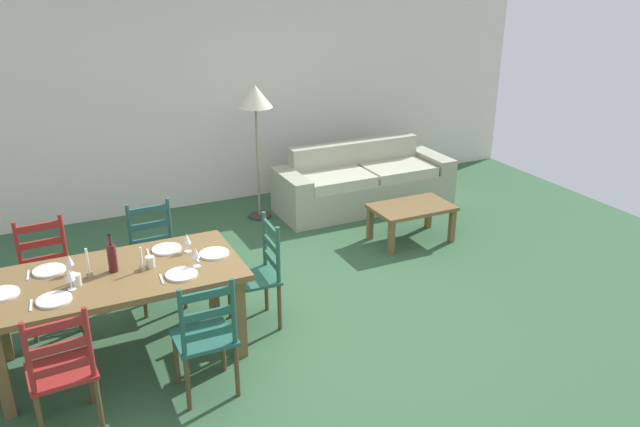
# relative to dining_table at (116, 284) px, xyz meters

# --- Properties ---
(ground_plane) EXTENTS (9.60, 9.60, 0.02)m
(ground_plane) POSITION_rel_dining_table_xyz_m (1.48, -0.09, -0.67)
(ground_plane) COLOR #305637
(wall_far) EXTENTS (9.60, 0.16, 2.70)m
(wall_far) POSITION_rel_dining_table_xyz_m (1.48, 3.21, 0.69)
(wall_far) COLOR silver
(wall_far) RESTS_ON ground_plane
(dining_table) EXTENTS (1.90, 0.96, 0.75)m
(dining_table) POSITION_rel_dining_table_xyz_m (0.00, 0.00, 0.00)
(dining_table) COLOR brown
(dining_table) RESTS_ON ground_plane
(dining_chair_near_left) EXTENTS (0.45, 0.43, 0.96)m
(dining_chair_near_left) POSITION_rel_dining_table_xyz_m (-0.48, -0.72, -0.19)
(dining_chair_near_left) COLOR maroon
(dining_chair_near_left) RESTS_ON ground_plane
(dining_chair_near_right) EXTENTS (0.42, 0.40, 0.96)m
(dining_chair_near_right) POSITION_rel_dining_table_xyz_m (0.48, -0.74, -0.19)
(dining_chair_near_right) COLOR #215749
(dining_chair_near_right) RESTS_ON ground_plane
(dining_chair_far_left) EXTENTS (0.44, 0.42, 0.96)m
(dining_chair_far_left) POSITION_rel_dining_table_xyz_m (-0.47, 0.77, -0.19)
(dining_chair_far_left) COLOR maroon
(dining_chair_far_left) RESTS_ON ground_plane
(dining_chair_far_right) EXTENTS (0.43, 0.41, 0.96)m
(dining_chair_far_right) POSITION_rel_dining_table_xyz_m (0.44, 0.77, -0.19)
(dining_chair_far_right) COLOR #26524D
(dining_chair_far_right) RESTS_ON ground_plane
(dining_chair_head_east) EXTENTS (0.42, 0.44, 0.96)m
(dining_chair_head_east) POSITION_rel_dining_table_xyz_m (1.16, 0.03, -0.19)
(dining_chair_head_east) COLOR #255A48
(dining_chair_head_east) RESTS_ON ground_plane
(dinner_plate_near_left) EXTENTS (0.24, 0.24, 0.02)m
(dinner_plate_near_left) POSITION_rel_dining_table_xyz_m (-0.45, -0.25, 0.10)
(dinner_plate_near_left) COLOR white
(dinner_plate_near_left) RESTS_ON dining_table
(fork_near_left) EXTENTS (0.03, 0.17, 0.01)m
(fork_near_left) POSITION_rel_dining_table_xyz_m (-0.60, -0.25, 0.09)
(fork_near_left) COLOR silver
(fork_near_left) RESTS_ON dining_table
(dinner_plate_near_right) EXTENTS (0.24, 0.24, 0.02)m
(dinner_plate_near_right) POSITION_rel_dining_table_xyz_m (0.45, -0.25, 0.10)
(dinner_plate_near_right) COLOR white
(dinner_plate_near_right) RESTS_ON dining_table
(fork_near_right) EXTENTS (0.03, 0.17, 0.01)m
(fork_near_right) POSITION_rel_dining_table_xyz_m (0.30, -0.25, 0.09)
(fork_near_right) COLOR silver
(fork_near_right) RESTS_ON dining_table
(dinner_plate_far_left) EXTENTS (0.24, 0.24, 0.02)m
(dinner_plate_far_left) POSITION_rel_dining_table_xyz_m (-0.45, 0.25, 0.10)
(dinner_plate_far_left) COLOR white
(dinner_plate_far_left) RESTS_ON dining_table
(fork_far_left) EXTENTS (0.03, 0.17, 0.01)m
(fork_far_left) POSITION_rel_dining_table_xyz_m (-0.60, 0.25, 0.09)
(fork_far_left) COLOR silver
(fork_far_left) RESTS_ON dining_table
(dinner_plate_far_right) EXTENTS (0.24, 0.24, 0.02)m
(dinner_plate_far_right) POSITION_rel_dining_table_xyz_m (0.45, 0.25, 0.10)
(dinner_plate_far_right) COLOR white
(dinner_plate_far_right) RESTS_ON dining_table
(fork_far_right) EXTENTS (0.03, 0.17, 0.01)m
(fork_far_right) POSITION_rel_dining_table_xyz_m (0.30, 0.25, 0.09)
(fork_far_right) COLOR silver
(fork_far_right) RESTS_ON dining_table
(dinner_plate_head_west) EXTENTS (0.24, 0.24, 0.02)m
(dinner_plate_head_west) POSITION_rel_dining_table_xyz_m (-0.78, 0.00, 0.10)
(dinner_plate_head_west) COLOR white
(dinner_plate_head_west) RESTS_ON dining_table
(dinner_plate_head_east) EXTENTS (0.24, 0.24, 0.02)m
(dinner_plate_head_east) POSITION_rel_dining_table_xyz_m (0.78, 0.00, 0.10)
(dinner_plate_head_east) COLOR white
(dinner_plate_head_east) RESTS_ON dining_table
(fork_head_east) EXTENTS (0.02, 0.17, 0.01)m
(fork_head_east) POSITION_rel_dining_table_xyz_m (0.63, 0.00, 0.09)
(fork_head_east) COLOR silver
(fork_head_east) RESTS_ON dining_table
(wine_bottle) EXTENTS (0.07, 0.07, 0.32)m
(wine_bottle) POSITION_rel_dining_table_xyz_m (-0.00, 0.04, 0.20)
(wine_bottle) COLOR #471919
(wine_bottle) RESTS_ON dining_table
(wine_glass_near_left) EXTENTS (0.06, 0.06, 0.16)m
(wine_glass_near_left) POSITION_rel_dining_table_xyz_m (-0.32, -0.13, 0.20)
(wine_glass_near_left) COLOR white
(wine_glass_near_left) RESTS_ON dining_table
(wine_glass_near_right) EXTENTS (0.06, 0.06, 0.16)m
(wine_glass_near_right) POSITION_rel_dining_table_xyz_m (0.59, -0.15, 0.20)
(wine_glass_near_right) COLOR white
(wine_glass_near_right) RESTS_ON dining_table
(wine_glass_far_left) EXTENTS (0.06, 0.06, 0.16)m
(wine_glass_far_left) POSITION_rel_dining_table_xyz_m (-0.30, 0.14, 0.20)
(wine_glass_far_left) COLOR white
(wine_glass_far_left) RESTS_ON dining_table
(wine_glass_far_right) EXTENTS (0.06, 0.06, 0.16)m
(wine_glass_far_right) POSITION_rel_dining_table_xyz_m (0.60, 0.14, 0.20)
(wine_glass_far_right) COLOR white
(wine_glass_far_right) RESTS_ON dining_table
(coffee_cup_primary) EXTENTS (0.07, 0.07, 0.09)m
(coffee_cup_primary) POSITION_rel_dining_table_xyz_m (0.27, -0.01, 0.13)
(coffee_cup_primary) COLOR beige
(coffee_cup_primary) RESTS_ON dining_table
(coffee_cup_secondary) EXTENTS (0.07, 0.07, 0.09)m
(coffee_cup_secondary) POSITION_rel_dining_table_xyz_m (-0.28, -0.08, 0.13)
(coffee_cup_secondary) COLOR beige
(coffee_cup_secondary) RESTS_ON dining_table
(candle_tall) EXTENTS (0.05, 0.05, 0.24)m
(candle_tall) POSITION_rel_dining_table_xyz_m (-0.18, 0.02, 0.15)
(candle_tall) COLOR #998C66
(candle_tall) RESTS_ON dining_table
(candle_short) EXTENTS (0.05, 0.05, 0.20)m
(candle_short) POSITION_rel_dining_table_xyz_m (0.20, -0.04, 0.14)
(candle_short) COLOR #998C66
(candle_short) RESTS_ON dining_table
(couch) EXTENTS (2.28, 0.81, 0.80)m
(couch) POSITION_rel_dining_table_xyz_m (3.37, 2.17, -0.37)
(couch) COLOR #A5A78D
(couch) RESTS_ON ground_plane
(coffee_table) EXTENTS (0.90, 0.56, 0.42)m
(coffee_table) POSITION_rel_dining_table_xyz_m (3.33, 0.96, -0.31)
(coffee_table) COLOR brown
(coffee_table) RESTS_ON ground_plane
(standing_lamp) EXTENTS (0.40, 0.40, 1.64)m
(standing_lamp) POSITION_rel_dining_table_xyz_m (2.02, 2.36, 0.75)
(standing_lamp) COLOR #332D28
(standing_lamp) RESTS_ON ground_plane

